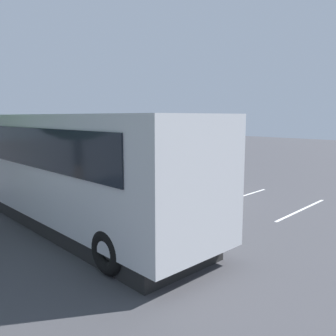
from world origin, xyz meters
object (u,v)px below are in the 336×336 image
object	(u,v)px
spectator_centre	(111,173)
spectator_left	(136,177)
tour_bus	(69,169)
stunt_motorcycle	(181,167)
parked_motorcycle_silver	(121,198)
spectator_far_left	(158,183)
traffic_cone	(226,180)

from	to	relation	value
spectator_centre	spectator_left	bearing A→B (deg)	-169.58
tour_bus	spectator_left	bearing A→B (deg)	-85.57
spectator_centre	stunt_motorcycle	world-z (taller)	spectator_centre
parked_motorcycle_silver	stunt_motorcycle	world-z (taller)	stunt_motorcycle
spectator_centre	parked_motorcycle_silver	size ratio (longest dim) A/B	0.89
spectator_left	stunt_motorcycle	size ratio (longest dim) A/B	0.88
spectator_far_left	parked_motorcycle_silver	distance (m)	1.39
spectator_far_left	stunt_motorcycle	size ratio (longest dim) A/B	0.86
tour_bus	spectator_centre	distance (m)	2.90
tour_bus	spectator_far_left	world-z (taller)	tour_bus
tour_bus	parked_motorcycle_silver	size ratio (longest dim) A/B	5.10
spectator_far_left	stunt_motorcycle	distance (m)	6.79
spectator_left	traffic_cone	bearing A→B (deg)	-91.84
spectator_left	parked_motorcycle_silver	xyz separation A→B (m)	(-0.23, 0.82, -0.58)
spectator_centre	stunt_motorcycle	distance (m)	5.72
parked_motorcycle_silver	traffic_cone	world-z (taller)	parked_motorcycle_silver
parked_motorcycle_silver	spectator_far_left	bearing A→B (deg)	-147.53
spectator_far_left	traffic_cone	distance (m)	5.44
stunt_motorcycle	spectator_left	bearing A→B (deg)	118.19
stunt_motorcycle	traffic_cone	distance (m)	3.00
spectator_far_left	spectator_left	bearing A→B (deg)	-6.27
tour_bus	traffic_cone	world-z (taller)	tour_bus
traffic_cone	tour_bus	bearing A→B (deg)	90.32
parked_motorcycle_silver	stunt_motorcycle	xyz separation A→B (m)	(3.04, -6.07, 0.13)
spectator_centre	traffic_cone	xyz separation A→B (m)	(-1.40, -5.35, -0.79)
tour_bus	stunt_motorcycle	size ratio (longest dim) A/B	5.18
spectator_far_left	tour_bus	bearing A→B (deg)	66.72
parked_motorcycle_silver	traffic_cone	bearing A→B (deg)	-89.40
spectator_left	parked_motorcycle_silver	distance (m)	1.03
spectator_left	spectator_far_left	bearing A→B (deg)	173.73
tour_bus	stunt_motorcycle	distance (m)	8.55
spectator_left	tour_bus	bearing A→B (deg)	94.43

